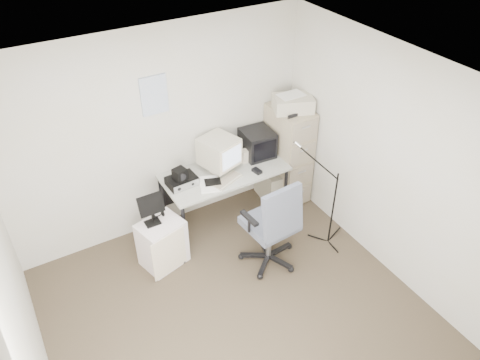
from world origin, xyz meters
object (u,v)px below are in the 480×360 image
filing_cabinet (288,154)px  side_cart (162,243)px  desk (225,195)px  office_chair (270,222)px

filing_cabinet → side_cart: (-1.93, -0.35, -0.36)m
filing_cabinet → desk: filing_cabinet is taller
desk → side_cart: bearing=-162.0°
filing_cabinet → office_chair: 1.28m
office_chair → side_cart: bearing=146.9°
desk → office_chair: (0.07, -0.90, 0.22)m
desk → office_chair: size_ratio=1.29×
desk → side_cart: 1.04m
filing_cabinet → desk: 0.99m
filing_cabinet → desk: (-0.95, -0.03, -0.29)m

